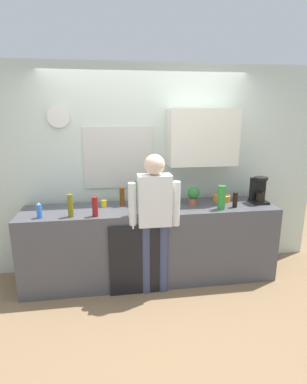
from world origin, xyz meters
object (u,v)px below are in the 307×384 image
at_px(bottle_olive_oil, 70,206).
at_px(potted_plant, 193,195).
at_px(bottle_dark_sauce, 235,200).
at_px(cup_terracotta_mug, 175,199).
at_px(bottle_red_vinegar, 95,207).
at_px(coffee_maker, 259,191).
at_px(bottle_clear_soda, 222,198).
at_px(bottle_green_wine, 138,193).
at_px(person_at_sink, 154,214).
at_px(dish_soap, 39,211).
at_px(cup_yellow_cup, 104,203).
at_px(bottle_amber_beer, 122,197).
at_px(mixing_bowl, 222,198).

xyz_separation_m(bottle_olive_oil, potted_plant, (1.42, 0.22, 0.01)).
distance_m(bottle_dark_sauce, cup_terracotta_mug, 0.74).
height_order(bottle_red_vinegar, bottle_olive_oil, bottle_olive_oil).
bearing_deg(bottle_dark_sauce, coffee_maker, 21.77).
bearing_deg(bottle_clear_soda, bottle_green_wine, 162.43).
bearing_deg(person_at_sink, dish_soap, 179.36).
distance_m(potted_plant, person_at_sink, 0.62).
xyz_separation_m(coffee_maker, cup_yellow_cup, (-1.91, 0.10, -0.10)).
bearing_deg(bottle_red_vinegar, bottle_amber_beer, 46.87).
bearing_deg(bottle_olive_oil, dish_soap, 178.09).
bearing_deg(bottle_green_wine, coffee_maker, -4.00).
bearing_deg(bottle_green_wine, potted_plant, -8.44).
bearing_deg(cup_terracotta_mug, bottle_green_wine, -172.01).
relative_size(cup_yellow_cup, dish_soap, 0.47).
xyz_separation_m(bottle_red_vinegar, bottle_olive_oil, (-0.26, 0.02, 0.01)).
distance_m(bottle_clear_soda, cup_yellow_cup, 1.39).
distance_m(bottle_amber_beer, bottle_dark_sauce, 1.35).
bearing_deg(bottle_dark_sauce, bottle_amber_beer, 169.60).
height_order(bottle_amber_beer, person_at_sink, person_at_sink).
relative_size(bottle_amber_beer, bottle_red_vinegar, 1.05).
relative_size(bottle_dark_sauce, cup_terracotta_mug, 1.96).
bearing_deg(bottle_amber_beer, potted_plant, -6.00).
height_order(bottle_green_wine, bottle_olive_oil, bottle_green_wine).
xyz_separation_m(bottle_green_wine, cup_yellow_cup, (-0.41, -0.01, -0.11)).
distance_m(cup_terracotta_mug, person_at_sink, 0.58).
height_order(bottle_amber_beer, bottle_red_vinegar, bottle_amber_beer).
bearing_deg(bottle_clear_soda, cup_yellow_cup, 167.88).
distance_m(bottle_amber_beer, mixing_bowl, 1.26).
bearing_deg(bottle_dark_sauce, mixing_bowl, 102.84).
distance_m(bottle_green_wine, mixing_bowl, 1.08).
height_order(bottle_clear_soda, potted_plant, bottle_clear_soda).
distance_m(coffee_maker, bottle_olive_oil, 2.27).
bearing_deg(person_at_sink, bottle_dark_sauce, 13.67).
xyz_separation_m(bottle_green_wine, mixing_bowl, (1.07, 0.02, -0.11)).
height_order(coffee_maker, bottle_amber_beer, coffee_maker).
distance_m(coffee_maker, bottle_green_wine, 1.51).
bearing_deg(bottle_amber_beer, bottle_clear_soda, -14.36).
xyz_separation_m(coffee_maker, bottle_dark_sauce, (-0.37, -0.15, -0.06)).
relative_size(bottle_olive_oil, dish_soap, 1.39).
relative_size(bottle_dark_sauce, potted_plant, 0.78).
relative_size(bottle_amber_beer, dish_soap, 1.28).
bearing_deg(bottle_green_wine, bottle_red_vinegar, -145.80).
bearing_deg(coffee_maker, bottle_olive_oil, -174.69).
bearing_deg(bottle_olive_oil, person_at_sink, -6.23).
xyz_separation_m(bottle_red_vinegar, mixing_bowl, (1.57, 0.36, -0.07)).
distance_m(cup_terracotta_mug, potted_plant, 0.27).
relative_size(cup_yellow_cup, mixing_bowl, 0.39).
bearing_deg(coffee_maker, bottle_amber_beer, 176.75).
bearing_deg(bottle_clear_soda, bottle_amber_beer, 165.64).
bearing_deg(coffee_maker, person_at_sink, -167.24).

